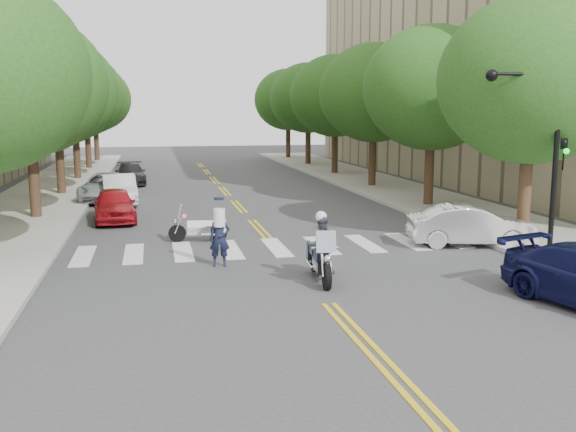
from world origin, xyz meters
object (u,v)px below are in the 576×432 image
object	(u,v)px
motorcycle_parked	(203,229)
officer_standing	(220,239)
convertible	(471,225)
motorcycle_police	(321,250)

from	to	relation	value
motorcycle_parked	officer_standing	world-z (taller)	officer_standing
motorcycle_parked	convertible	xyz separation A→B (m)	(8.81, -2.55, 0.23)
motorcycle_police	convertible	distance (m)	6.99
motorcycle_police	convertible	size ratio (longest dim) A/B	0.56
motorcycle_police	convertible	bearing A→B (deg)	-146.66
motorcycle_parked	officer_standing	xyz separation A→B (m)	(0.20, -3.71, 0.36)
convertible	motorcycle_parked	bearing A→B (deg)	85.91
officer_standing	convertible	xyz separation A→B (m)	(8.61, 1.15, -0.13)
motorcycle_police	officer_standing	bearing A→B (deg)	-36.80
motorcycle_police	officer_standing	world-z (taller)	motorcycle_police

